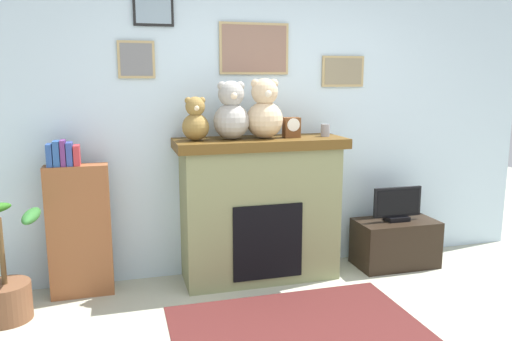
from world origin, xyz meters
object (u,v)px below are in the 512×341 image
object	(u,v)px
teddy_bear_cream	(196,121)
teddy_bear_brown	(231,113)
mantel_clock	(292,127)
candle_jar	(325,130)
potted_plant	(5,283)
fireplace	(260,209)
teddy_bear_grey	(265,112)
bookshelf	(79,227)
television	(397,205)
tv_stand	(395,243)

from	to	relation	value
teddy_bear_cream	teddy_bear_brown	size ratio (longest dim) A/B	0.74
mantel_clock	candle_jar	bearing A→B (deg)	0.30
potted_plant	teddy_bear_brown	size ratio (longest dim) A/B	1.75
fireplace	teddy_bear_grey	bearing A→B (deg)	-28.95
candle_jar	teddy_bear_cream	world-z (taller)	teddy_bear_cream
fireplace	bookshelf	bearing A→B (deg)	178.56
television	candle_jar	bearing A→B (deg)	176.11
bookshelf	potted_plant	xyz separation A→B (m)	(-0.49, -0.30, -0.28)
fireplace	teddy_bear_grey	world-z (taller)	teddy_bear_grey
television	teddy_bear_cream	bearing A→B (deg)	178.50
television	teddy_bear_grey	size ratio (longest dim) A/B	0.95
candle_jar	teddy_bear_brown	xyz separation A→B (m)	(-0.81, -0.00, 0.16)
tv_stand	candle_jar	xyz separation A→B (m)	(-0.69, 0.05, 1.04)
potted_plant	television	xyz separation A→B (m)	(3.20, 0.20, 0.29)
candle_jar	teddy_bear_cream	size ratio (longest dim) A/B	0.30
mantel_clock	teddy_bear_grey	bearing A→B (deg)	179.76
bookshelf	mantel_clock	bearing A→B (deg)	-1.86
fireplace	teddy_bear_grey	xyz separation A→B (m)	(0.03, -0.02, 0.81)
mantel_clock	potted_plant	bearing A→B (deg)	-173.69
fireplace	teddy_bear_cream	world-z (taller)	teddy_bear_cream
bookshelf	teddy_bear_cream	xyz separation A→B (m)	(0.91, -0.05, 0.80)
teddy_bear_grey	candle_jar	bearing A→B (deg)	0.07
television	fireplace	bearing A→B (deg)	177.05
tv_stand	candle_jar	bearing A→B (deg)	176.21
candle_jar	teddy_bear_cream	bearing A→B (deg)	-179.98
fireplace	television	bearing A→B (deg)	-2.95
mantel_clock	teddy_bear_grey	world-z (taller)	teddy_bear_grey
teddy_bear_cream	television	bearing A→B (deg)	-1.50
television	mantel_clock	xyz separation A→B (m)	(-1.00, 0.05, 0.72)
potted_plant	tv_stand	distance (m)	3.20
television	candle_jar	xyz separation A→B (m)	(-0.69, 0.05, 0.69)
mantel_clock	teddy_bear_grey	xyz separation A→B (m)	(-0.23, 0.00, 0.13)
fireplace	tv_stand	size ratio (longest dim) A/B	1.93
teddy_bear_brown	teddy_bear_grey	world-z (taller)	teddy_bear_grey
fireplace	teddy_bear_grey	size ratio (longest dim) A/B	2.90
teddy_bear_brown	television	bearing A→B (deg)	-1.78
television	teddy_bear_grey	distance (m)	1.50
bookshelf	potted_plant	size ratio (longest dim) A/B	1.51
bookshelf	candle_jar	xyz separation A→B (m)	(2.01, -0.05, 0.70)
tv_stand	teddy_bear_grey	xyz separation A→B (m)	(-1.23, 0.05, 1.21)
bookshelf	teddy_bear_grey	size ratio (longest dim) A/B	2.55
fireplace	teddy_bear_brown	size ratio (longest dim) A/B	3.01
fireplace	candle_jar	bearing A→B (deg)	-1.79
teddy_bear_cream	teddy_bear_grey	xyz separation A→B (m)	(0.56, -0.00, 0.06)
teddy_bear_grey	teddy_bear_brown	bearing A→B (deg)	180.00
television	candle_jar	size ratio (longest dim) A/B	4.42
fireplace	television	size ratio (longest dim) A/B	3.06
tv_stand	candle_jar	distance (m)	1.25
tv_stand	teddy_bear_brown	xyz separation A→B (m)	(-1.50, 0.05, 1.20)
candle_jar	teddy_bear_brown	size ratio (longest dim) A/B	0.22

